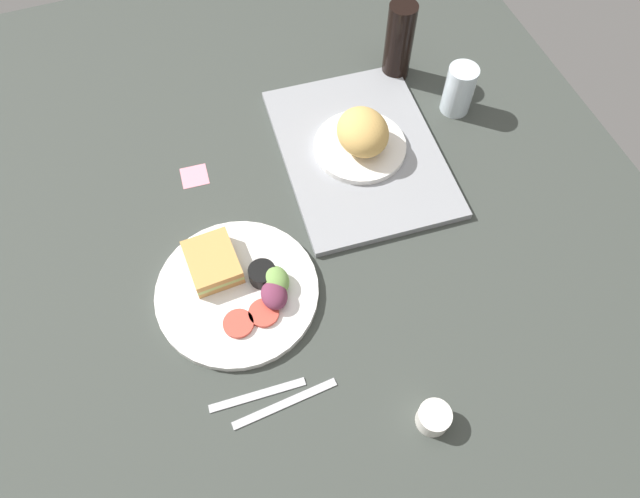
{
  "coord_description": "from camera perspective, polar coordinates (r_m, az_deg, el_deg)",
  "views": [
    {
      "loc": [
        54.87,
        -15.87,
        99.39
      ],
      "look_at": [
        2.0,
        3.0,
        4.0
      ],
      "focal_mm": 32.74,
      "sensor_mm": 36.0,
      "label": 1
    }
  ],
  "objects": [
    {
      "name": "ground_plane",
      "position": [
        1.16,
        -1.73,
        -1.01
      ],
      "size": [
        190.0,
        150.0,
        3.0
      ],
      "primitive_type": "cube",
      "color": "#383D38"
    },
    {
      "name": "serving_tray",
      "position": [
        1.29,
        3.91,
        9.48
      ],
      "size": [
        46.87,
        35.6,
        1.6
      ],
      "primitive_type": "cube",
      "rotation": [
        0.0,
        0.0,
        -0.06
      ],
      "color": "gray",
      "rests_on": "ground_plane"
    },
    {
      "name": "bread_plate_near",
      "position": [
        1.25,
        4.11,
        10.87
      ],
      "size": [
        19.91,
        19.91,
        9.82
      ],
      "color": "white",
      "rests_on": "serving_tray"
    },
    {
      "name": "plate_with_salad",
      "position": [
        1.11,
        -8.03,
        -3.61
      ],
      "size": [
        30.7,
        30.7,
        5.4
      ],
      "color": "white",
      "rests_on": "ground_plane"
    },
    {
      "name": "drinking_glass",
      "position": [
        1.38,
        13.44,
        14.92
      ],
      "size": [
        6.67,
        6.67,
        11.61
      ],
      "primitive_type": "cylinder",
      "color": "silver",
      "rests_on": "ground_plane"
    },
    {
      "name": "soda_bottle",
      "position": [
        1.41,
        7.73,
        19.43
      ],
      "size": [
        6.4,
        6.4,
        18.9
      ],
      "primitive_type": "cylinder",
      "color": "black",
      "rests_on": "ground_plane"
    },
    {
      "name": "espresso_cup",
      "position": [
        1.02,
        11.04,
        -15.87
      ],
      "size": [
        5.6,
        5.6,
        4.0
      ],
      "primitive_type": "cylinder",
      "color": "silver",
      "rests_on": "ground_plane"
    },
    {
      "name": "fork",
      "position": [
        1.04,
        -6.12,
        -13.99
      ],
      "size": [
        2.23,
        17.05,
        0.5
      ],
      "primitive_type": "cube",
      "rotation": [
        0.0,
        0.0,
        1.52
      ],
      "color": "#B7B7BC",
      "rests_on": "ground_plane"
    },
    {
      "name": "knife",
      "position": [
        1.03,
        -3.44,
        -14.83
      ],
      "size": [
        2.87,
        19.05,
        0.5
      ],
      "primitive_type": "cube",
      "rotation": [
        0.0,
        0.0,
        1.65
      ],
      "color": "#B7B7BC",
      "rests_on": "ground_plane"
    },
    {
      "name": "sticky_note",
      "position": [
        1.28,
        -12.17,
        6.99
      ],
      "size": [
        5.96,
        5.96,
        0.12
      ],
      "primitive_type": "cube",
      "rotation": [
        0.0,
        0.0,
        -0.07
      ],
      "color": "pink",
      "rests_on": "ground_plane"
    }
  ]
}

